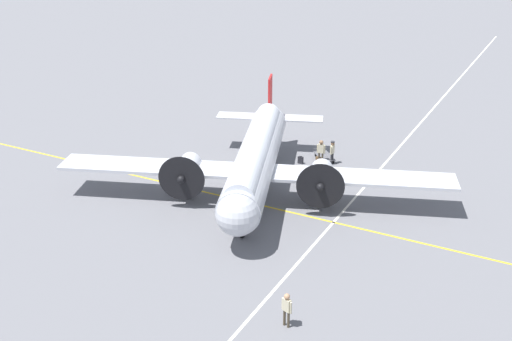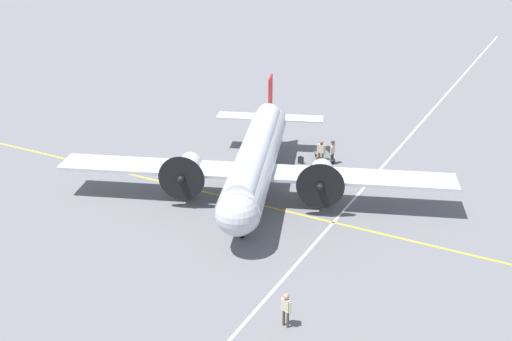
% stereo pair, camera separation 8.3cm
% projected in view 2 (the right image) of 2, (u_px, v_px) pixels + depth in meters
% --- Properties ---
extents(ground_plane, '(300.00, 300.00, 0.00)m').
position_uv_depth(ground_plane, '(256.00, 193.00, 42.65)').
color(ground_plane, slate).
extents(apron_line_eastwest, '(120.00, 0.16, 0.01)m').
position_uv_depth(apron_line_eastwest, '(246.00, 202.00, 41.51)').
color(apron_line_eastwest, gold).
rests_on(apron_line_eastwest, ground_plane).
extents(apron_line_northsouth, '(0.16, 120.00, 0.01)m').
position_uv_depth(apron_line_northsouth, '(342.00, 213.00, 40.05)').
color(apron_line_northsouth, silver).
rests_on(apron_line_northsouth, ground_plane).
extents(airliner_main, '(24.58, 18.02, 5.76)m').
position_uv_depth(airliner_main, '(255.00, 161.00, 41.26)').
color(airliner_main, silver).
rests_on(airliner_main, ground_plane).
extents(crew_foreground, '(0.58, 0.30, 1.77)m').
position_uv_depth(crew_foreground, '(286.00, 307.00, 29.21)').
color(crew_foreground, '#473D2D').
rests_on(crew_foreground, ground_plane).
extents(passenger_boarding, '(0.31, 0.60, 1.77)m').
position_uv_depth(passenger_boarding, '(333.00, 150.00, 46.82)').
color(passenger_boarding, '#2D2D33').
rests_on(passenger_boarding, ground_plane).
extents(ramp_agent, '(0.63, 0.30, 1.87)m').
position_uv_depth(ramp_agent, '(321.00, 150.00, 46.77)').
color(ramp_agent, '#473D2D').
rests_on(ramp_agent, ground_plane).
extents(suitcase_near_door, '(0.40, 0.18, 0.58)m').
position_uv_depth(suitcase_near_door, '(301.00, 160.00, 47.22)').
color(suitcase_near_door, '#232328').
rests_on(suitcase_near_door, ground_plane).
extents(suitcase_upright_spare, '(0.48, 0.18, 0.51)m').
position_uv_depth(suitcase_upright_spare, '(319.00, 160.00, 47.31)').
color(suitcase_upright_spare, brown).
rests_on(suitcase_upright_spare, ground_plane).
extents(baggage_cart, '(2.19, 2.27, 0.56)m').
position_uv_depth(baggage_cart, '(324.00, 156.00, 47.89)').
color(baggage_cart, '#56565B').
rests_on(baggage_cart, ground_plane).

